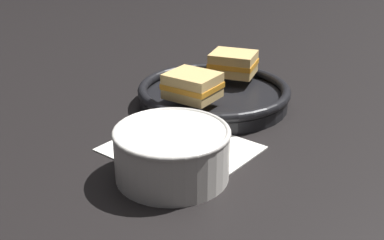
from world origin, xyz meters
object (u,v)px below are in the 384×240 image
(spoon, at_px, (188,144))
(sandwich_near_right, at_px, (192,86))
(skillet, at_px, (214,94))
(sandwich_near_left, at_px, (233,63))
(soup_bowl, at_px, (172,150))

(spoon, bearing_deg, sandwich_near_right, 91.28)
(spoon, relative_size, sandwich_near_right, 1.39)
(skillet, relative_size, sandwich_near_left, 3.62)
(sandwich_near_left, relative_size, sandwich_near_right, 1.13)
(soup_bowl, bearing_deg, sandwich_near_left, 113.80)
(sandwich_near_right, bearing_deg, soup_bowl, -55.89)
(spoon, relative_size, sandwich_near_left, 1.23)
(sandwich_near_left, xyz_separation_m, sandwich_near_right, (0.03, -0.16, 0.00))
(spoon, xyz_separation_m, sandwich_near_right, (-0.08, 0.09, 0.06))
(soup_bowl, xyz_separation_m, sandwich_near_left, (-0.15, 0.33, 0.02))
(spoon, distance_m, sandwich_near_right, 0.13)
(soup_bowl, xyz_separation_m, spoon, (-0.04, 0.08, -0.04))
(skillet, bearing_deg, spoon, -62.46)
(soup_bowl, relative_size, sandwich_near_left, 1.48)
(sandwich_near_left, height_order, sandwich_near_right, same)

